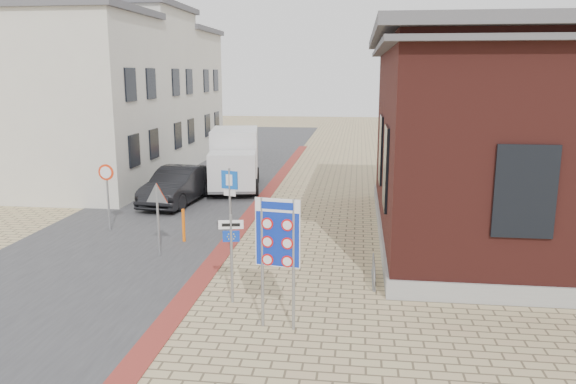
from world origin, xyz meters
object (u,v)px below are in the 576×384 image
at_px(sedan, 178,185).
at_px(essen_sign, 231,246).
at_px(bollard, 184,226).
at_px(box_truck, 234,159).
at_px(parking_sign, 230,194).
at_px(border_sign, 278,236).

distance_m(sedan, essen_sign, 11.16).
bearing_deg(bollard, sedan, 109.87).
height_order(sedan, box_truck, box_truck).
bearing_deg(box_truck, essen_sign, -87.49).
bearing_deg(parking_sign, border_sign, -48.96).
bearing_deg(essen_sign, border_sign, -54.06).
bearing_deg(bollard, border_sign, -55.98).
bearing_deg(essen_sign, parking_sign, 92.66).
relative_size(border_sign, parking_sign, 1.12).
distance_m(box_truck, essen_sign, 13.84).
distance_m(parking_sign, bollard, 2.15).
xyz_separation_m(sedan, border_sign, (5.96, -11.34, 1.31)).
relative_size(border_sign, essen_sign, 1.32).
height_order(border_sign, essen_sign, border_sign).
relative_size(parking_sign, bollard, 2.32).
relative_size(sedan, essen_sign, 2.15).
bearing_deg(border_sign, essen_sign, 145.33).
distance_m(essen_sign, bollard, 5.49).
relative_size(sedan, box_truck, 0.84).
distance_m(sedan, bollard, 5.77).
bearing_deg(sedan, border_sign, -56.29).
relative_size(sedan, bollard, 4.25).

